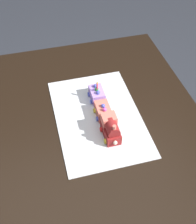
{
  "coord_description": "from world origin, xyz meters",
  "views": [
    {
      "loc": [
        -0.83,
        0.23,
        1.76
      ],
      "look_at": [
        0.07,
        -0.0,
        0.77
      ],
      "focal_mm": 46.01,
      "sensor_mm": 36.0,
      "label": 1
    }
  ],
  "objects_px": {
    "dining_table": "(102,141)",
    "cake_car_caboose_lavender": "(97,94)",
    "birthday_candle": "(97,85)",
    "cake_car_gondola_coral": "(103,111)",
    "cake_locomotive": "(111,128)"
  },
  "relations": [
    {
      "from": "cake_locomotive",
      "to": "cake_car_caboose_lavender",
      "type": "bearing_deg",
      "value": -0.0
    },
    {
      "from": "dining_table",
      "to": "cake_car_caboose_lavender",
      "type": "relative_size",
      "value": 14.0
    },
    {
      "from": "dining_table",
      "to": "cake_car_caboose_lavender",
      "type": "bearing_deg",
      "value": -7.69
    },
    {
      "from": "dining_table",
      "to": "cake_car_caboose_lavender",
      "type": "distance_m",
      "value": 0.24
    },
    {
      "from": "dining_table",
      "to": "birthday_candle",
      "type": "height_order",
      "value": "birthday_candle"
    },
    {
      "from": "dining_table",
      "to": "cake_car_gondola_coral",
      "type": "height_order",
      "value": "cake_car_gondola_coral"
    },
    {
      "from": "cake_car_gondola_coral",
      "to": "birthday_candle",
      "type": "xyz_separation_m",
      "value": [
        0.11,
        0.0,
        0.07
      ]
    },
    {
      "from": "cake_car_caboose_lavender",
      "to": "birthday_candle",
      "type": "bearing_deg",
      "value": 180.0
    },
    {
      "from": "birthday_candle",
      "to": "cake_car_gondola_coral",
      "type": "bearing_deg",
      "value": 180.0
    },
    {
      "from": "birthday_candle",
      "to": "dining_table",
      "type": "bearing_deg",
      "value": 171.92
    },
    {
      "from": "cake_locomotive",
      "to": "cake_car_gondola_coral",
      "type": "relative_size",
      "value": 1.4
    },
    {
      "from": "cake_locomotive",
      "to": "cake_car_gondola_coral",
      "type": "bearing_deg",
      "value": -0.0
    },
    {
      "from": "cake_car_gondola_coral",
      "to": "dining_table",
      "type": "bearing_deg",
      "value": 160.41
    },
    {
      "from": "cake_car_gondola_coral",
      "to": "birthday_candle",
      "type": "bearing_deg",
      "value": 0.0
    },
    {
      "from": "cake_car_gondola_coral",
      "to": "birthday_candle",
      "type": "distance_m",
      "value": 0.13
    }
  ]
}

